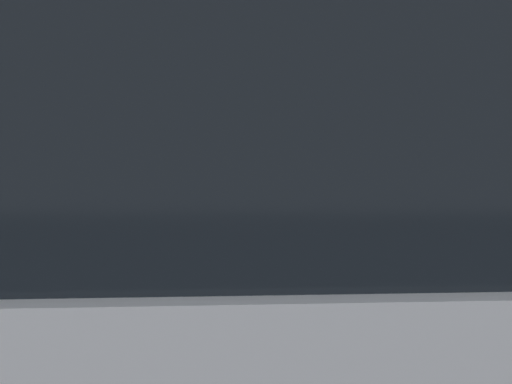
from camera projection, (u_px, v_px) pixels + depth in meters
name	position (u px, v px, depth m)	size (l,w,h in m)	color
parking_meter	(178.00, 212.00, 3.72)	(0.17, 0.18, 1.48)	slate
pedestrian_at_meter	(276.00, 219.00, 3.79)	(0.65, 0.55, 1.79)	brown
parked_sedan_white	(261.00, 355.00, 1.97)	(4.61, 1.83, 1.76)	white
background_railing	(184.00, 239.00, 6.29)	(24.06, 0.06, 1.13)	gray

